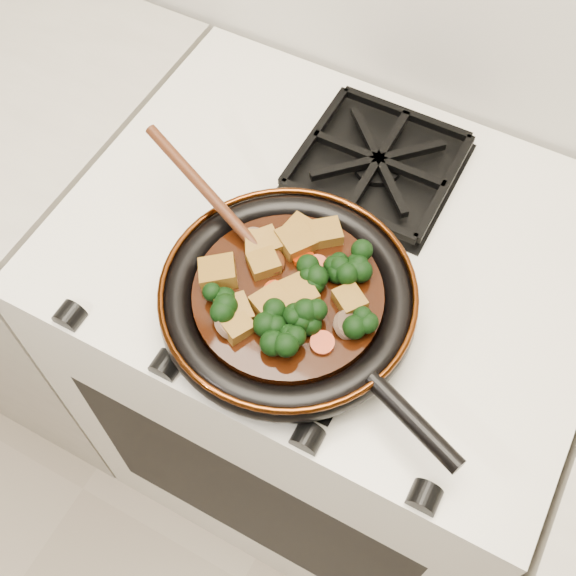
% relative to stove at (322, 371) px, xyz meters
% --- Properties ---
extents(stove, '(0.76, 0.60, 0.90)m').
position_rel_stove_xyz_m(stove, '(0.00, 0.00, 0.00)').
color(stove, silver).
rests_on(stove, ground).
extents(burner_grate_front, '(0.23, 0.23, 0.03)m').
position_rel_stove_xyz_m(burner_grate_front, '(0.00, -0.14, 0.46)').
color(burner_grate_front, black).
rests_on(burner_grate_front, stove).
extents(burner_grate_back, '(0.23, 0.23, 0.03)m').
position_rel_stove_xyz_m(burner_grate_back, '(0.00, 0.14, 0.46)').
color(burner_grate_back, black).
rests_on(burner_grate_back, stove).
extents(skillet, '(0.44, 0.33, 0.05)m').
position_rel_stove_xyz_m(skillet, '(0.00, -0.14, 0.49)').
color(skillet, black).
rests_on(skillet, burner_grate_front).
extents(braising_sauce, '(0.24, 0.24, 0.02)m').
position_rel_stove_xyz_m(braising_sauce, '(-0.00, -0.14, 0.50)').
color(braising_sauce, black).
rests_on(braising_sauce, skillet).
extents(tofu_cube_0, '(0.06, 0.06, 0.03)m').
position_rel_stove_xyz_m(tofu_cube_0, '(0.01, -0.14, 0.52)').
color(tofu_cube_0, brown).
rests_on(tofu_cube_0, braising_sauce).
extents(tofu_cube_1, '(0.05, 0.05, 0.02)m').
position_rel_stove_xyz_m(tofu_cube_1, '(-0.03, -0.22, 0.52)').
color(tofu_cube_1, brown).
rests_on(tofu_cube_1, braising_sauce).
extents(tofu_cube_2, '(0.05, 0.05, 0.03)m').
position_rel_stove_xyz_m(tofu_cube_2, '(-0.06, -0.10, 0.52)').
color(tofu_cube_2, brown).
rests_on(tofu_cube_2, braising_sauce).
extents(tofu_cube_3, '(0.06, 0.06, 0.03)m').
position_rel_stove_xyz_m(tofu_cube_3, '(-0.09, -0.16, 0.52)').
color(tofu_cube_3, brown).
rests_on(tofu_cube_3, braising_sauce).
extents(tofu_cube_4, '(0.05, 0.05, 0.02)m').
position_rel_stove_xyz_m(tofu_cube_4, '(-0.05, -0.12, 0.52)').
color(tofu_cube_4, brown).
rests_on(tofu_cube_4, braising_sauce).
extents(tofu_cube_5, '(0.05, 0.05, 0.02)m').
position_rel_stove_xyz_m(tofu_cube_5, '(0.07, -0.12, 0.52)').
color(tofu_cube_5, brown).
rests_on(tofu_cube_5, braising_sauce).
extents(tofu_cube_6, '(0.05, 0.05, 0.02)m').
position_rel_stove_xyz_m(tofu_cube_6, '(-0.06, -0.09, 0.52)').
color(tofu_cube_6, brown).
rests_on(tofu_cube_6, braising_sauce).
extents(tofu_cube_7, '(0.06, 0.06, 0.03)m').
position_rel_stove_xyz_m(tofu_cube_7, '(-0.03, -0.07, 0.52)').
color(tofu_cube_7, brown).
rests_on(tofu_cube_7, braising_sauce).
extents(tofu_cube_8, '(0.06, 0.06, 0.03)m').
position_rel_stove_xyz_m(tofu_cube_8, '(-0.01, -0.17, 0.52)').
color(tofu_cube_8, brown).
rests_on(tofu_cube_8, braising_sauce).
extents(tofu_cube_9, '(0.05, 0.05, 0.02)m').
position_rel_stove_xyz_m(tofu_cube_9, '(0.00, -0.04, 0.52)').
color(tofu_cube_9, brown).
rests_on(tofu_cube_9, braising_sauce).
extents(tofu_cube_10, '(0.06, 0.05, 0.03)m').
position_rel_stove_xyz_m(tofu_cube_10, '(-0.04, -0.20, 0.52)').
color(tofu_cube_10, brown).
rests_on(tofu_cube_10, braising_sauce).
extents(tofu_cube_11, '(0.04, 0.04, 0.02)m').
position_rel_stove_xyz_m(tofu_cube_11, '(-0.03, -0.06, 0.52)').
color(tofu_cube_11, brown).
rests_on(tofu_cube_11, braising_sauce).
extents(broccoli_floret_0, '(0.07, 0.07, 0.05)m').
position_rel_stove_xyz_m(broccoli_floret_0, '(0.01, -0.11, 0.52)').
color(broccoli_floret_0, black).
rests_on(broccoli_floret_0, braising_sauce).
extents(broccoli_floret_1, '(0.09, 0.09, 0.06)m').
position_rel_stove_xyz_m(broccoli_floret_1, '(0.05, -0.09, 0.52)').
color(broccoli_floret_1, black).
rests_on(broccoli_floret_1, braising_sauce).
extents(broccoli_floret_2, '(0.08, 0.07, 0.07)m').
position_rel_stove_xyz_m(broccoli_floret_2, '(0.06, -0.07, 0.52)').
color(broccoli_floret_2, black).
rests_on(broccoli_floret_2, braising_sauce).
extents(broccoli_floret_3, '(0.07, 0.07, 0.07)m').
position_rel_stove_xyz_m(broccoli_floret_3, '(-0.06, -0.20, 0.52)').
color(broccoli_floret_3, black).
rests_on(broccoli_floret_3, braising_sauce).
extents(broccoli_floret_4, '(0.08, 0.08, 0.07)m').
position_rel_stove_xyz_m(broccoli_floret_4, '(0.04, -0.16, 0.52)').
color(broccoli_floret_4, black).
rests_on(broccoli_floret_4, braising_sauce).
extents(broccoli_floret_5, '(0.07, 0.07, 0.07)m').
position_rel_stove_xyz_m(broccoli_floret_5, '(0.03, -0.21, 0.52)').
color(broccoli_floret_5, black).
rests_on(broccoli_floret_5, braising_sauce).
extents(broccoli_floret_6, '(0.07, 0.07, 0.06)m').
position_rel_stove_xyz_m(broccoli_floret_6, '(0.10, -0.15, 0.52)').
color(broccoli_floret_6, black).
rests_on(broccoli_floret_6, braising_sauce).
extents(broccoli_floret_7, '(0.09, 0.09, 0.06)m').
position_rel_stove_xyz_m(broccoli_floret_7, '(0.03, -0.17, 0.52)').
color(broccoli_floret_7, black).
rests_on(broccoli_floret_7, braising_sauce).
extents(broccoli_floret_8, '(0.08, 0.08, 0.08)m').
position_rel_stove_xyz_m(broccoli_floret_8, '(0.01, -0.19, 0.52)').
color(broccoli_floret_8, black).
rests_on(broccoli_floret_8, braising_sauce).
extents(broccoli_floret_9, '(0.08, 0.09, 0.07)m').
position_rel_stove_xyz_m(broccoli_floret_9, '(0.05, -0.17, 0.52)').
color(broccoli_floret_9, black).
rests_on(broccoli_floret_9, braising_sauce).
extents(carrot_coin_0, '(0.03, 0.03, 0.02)m').
position_rel_stove_xyz_m(carrot_coin_0, '(0.02, -0.09, 0.51)').
color(carrot_coin_0, '#A42504').
rests_on(carrot_coin_0, braising_sauce).
extents(carrot_coin_1, '(0.03, 0.03, 0.02)m').
position_rel_stove_xyz_m(carrot_coin_1, '(0.08, -0.12, 0.51)').
color(carrot_coin_1, '#A42504').
rests_on(carrot_coin_1, braising_sauce).
extents(carrot_coin_2, '(0.03, 0.03, 0.02)m').
position_rel_stove_xyz_m(carrot_coin_2, '(-0.08, -0.16, 0.51)').
color(carrot_coin_2, '#A42504').
rests_on(carrot_coin_2, braising_sauce).
extents(carrot_coin_3, '(0.03, 0.03, 0.02)m').
position_rel_stove_xyz_m(carrot_coin_3, '(-0.00, -0.09, 0.51)').
color(carrot_coin_3, '#A42504').
rests_on(carrot_coin_3, braising_sauce).
extents(carrot_coin_4, '(0.03, 0.03, 0.01)m').
position_rel_stove_xyz_m(carrot_coin_4, '(0.07, -0.19, 0.51)').
color(carrot_coin_4, '#A42504').
rests_on(carrot_coin_4, braising_sauce).
extents(carrot_coin_5, '(0.03, 0.03, 0.02)m').
position_rel_stove_xyz_m(carrot_coin_5, '(-0.01, -0.15, 0.51)').
color(carrot_coin_5, '#A42504').
rests_on(carrot_coin_5, braising_sauce).
extents(mushroom_slice_0, '(0.05, 0.05, 0.02)m').
position_rel_stove_xyz_m(mushroom_slice_0, '(0.09, -0.15, 0.52)').
color(mushroom_slice_0, brown).
rests_on(mushroom_slice_0, braising_sauce).
extents(mushroom_slice_1, '(0.05, 0.05, 0.02)m').
position_rel_stove_xyz_m(mushroom_slice_1, '(-0.07, -0.09, 0.52)').
color(mushroom_slice_1, brown).
rests_on(mushroom_slice_1, braising_sauce).
extents(mushroom_slice_2, '(0.05, 0.05, 0.03)m').
position_rel_stove_xyz_m(mushroom_slice_2, '(-0.04, -0.22, 0.52)').
color(mushroom_slice_2, brown).
rests_on(mushroom_slice_2, braising_sauce).
extents(mushroom_slice_3, '(0.04, 0.04, 0.03)m').
position_rel_stove_xyz_m(mushroom_slice_3, '(0.09, -0.15, 0.52)').
color(mushroom_slice_3, brown).
rests_on(mushroom_slice_3, braising_sauce).
extents(wooden_spoon, '(0.15, 0.07, 0.23)m').
position_rel_stove_xyz_m(wooden_spoon, '(-0.11, -0.09, 0.53)').
color(wooden_spoon, '#45200E').
rests_on(wooden_spoon, braising_sauce).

